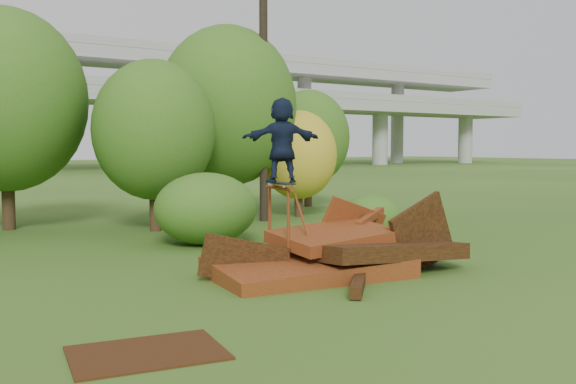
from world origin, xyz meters
TOP-DOWN VIEW (x-y plane):
  - ground at (0.00, 0.00)m, footprint 240.00×240.00m
  - scrap_pile at (-0.13, 1.21)m, footprint 5.57×3.52m
  - grind_rail at (-1.15, 1.80)m, footprint 0.26×1.20m
  - skateboard at (-1.18, 1.65)m, footprint 0.35×0.85m
  - skater at (-1.18, 1.65)m, footprint 1.59×1.03m
  - flat_plate at (-5.19, -1.47)m, footprint 2.00×1.57m
  - tree_1 at (-4.27, 12.04)m, footprint 4.81×4.81m
  - tree_2 at (-0.69, 9.27)m, footprint 3.62×3.62m
  - tree_3 at (2.70, 10.99)m, footprint 4.83×4.83m
  - tree_4 at (5.16, 10.18)m, footprint 2.77×2.77m
  - tree_5 at (7.80, 13.27)m, footprint 3.50×3.50m
  - shrub_left at (-0.62, 6.07)m, footprint 2.69×2.48m
  - shrub_right at (3.48, 4.35)m, footprint 1.71×1.57m
  - utility_pole at (3.40, 9.73)m, footprint 1.40×0.28m

SIDE VIEW (x-z plane):
  - ground at x=0.00m, z-range 0.00..0.00m
  - flat_plate at x=-5.19m, z-range 0.00..0.03m
  - scrap_pile at x=-0.13m, z-range -0.61..1.33m
  - shrub_right at x=3.48m, z-range 0.00..1.21m
  - shrub_left at x=-0.62m, z-range 0.00..1.86m
  - grind_rail at x=-1.15m, z-range 0.23..1.96m
  - skateboard at x=-1.18m, z-range 1.76..1.85m
  - tree_4 at x=5.16m, z-range 0.31..4.14m
  - skater at x=-1.18m, z-range 1.82..3.46m
  - tree_5 at x=7.80m, z-range 0.44..5.36m
  - tree_2 at x=-0.69m, z-range 0.46..5.56m
  - tree_1 at x=-4.27m, z-range 0.57..7.26m
  - tree_3 at x=2.70m, z-range 0.57..7.27m
  - utility_pole at x=3.40m, z-range 0.07..11.03m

